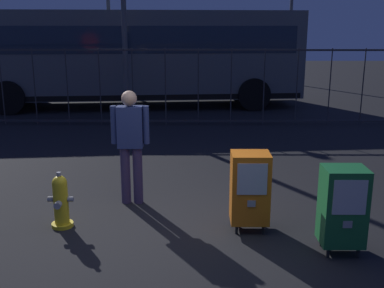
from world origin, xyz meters
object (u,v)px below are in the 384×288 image
newspaper_box_secondary (343,206)px  newspaper_box_primary (250,188)px  pedestrian (131,141)px  fire_hydrant (61,201)px  bus_near (134,53)px

newspaper_box_secondary → newspaper_box_primary: bearing=148.3°
pedestrian → newspaper_box_primary: bearing=-29.8°
fire_hydrant → bus_near: 9.56m
newspaper_box_secondary → bus_near: (-3.64, 10.13, 1.14)m
pedestrian → bus_near: bus_near is taller
fire_hydrant → newspaper_box_primary: 2.44m
fire_hydrant → newspaper_box_secondary: 3.49m
newspaper_box_primary → pedestrian: 1.91m
pedestrian → bus_near: (-1.03, 8.60, 0.76)m
newspaper_box_primary → newspaper_box_secondary: 1.16m
fire_hydrant → pedestrian: (0.81, 0.86, 0.60)m
fire_hydrant → newspaper_box_secondary: size_ratio=0.73×
newspaper_box_primary → bus_near: bus_near is taller
newspaper_box_primary → newspaper_box_secondary: size_ratio=1.00×
pedestrian → fire_hydrant: bearing=-133.3°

